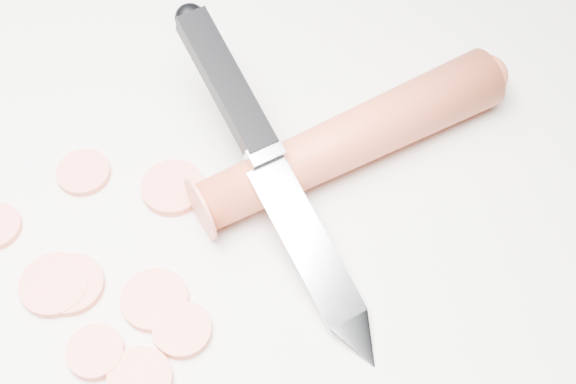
% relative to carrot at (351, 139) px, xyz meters
% --- Properties ---
extents(ground, '(2.40, 2.40, 0.00)m').
position_rel_carrot_xyz_m(ground, '(-0.08, -0.06, -0.02)').
color(ground, silver).
rests_on(ground, ground).
extents(carrot, '(0.15, 0.19, 0.03)m').
position_rel_carrot_xyz_m(carrot, '(0.00, 0.00, 0.00)').
color(carrot, '#C64525').
rests_on(carrot, ground).
extents(carrot_slice_1, '(0.04, 0.04, 0.01)m').
position_rel_carrot_xyz_m(carrot_slice_1, '(-0.11, -0.15, -0.02)').
color(carrot_slice_1, '#F16C57').
rests_on(carrot_slice_1, ground).
extents(carrot_slice_2, '(0.04, 0.04, 0.01)m').
position_rel_carrot_xyz_m(carrot_slice_2, '(-0.09, -0.07, -0.02)').
color(carrot_slice_2, '#F16C57').
rests_on(carrot_slice_2, ground).
extents(carrot_slice_3, '(0.03, 0.03, 0.01)m').
position_rel_carrot_xyz_m(carrot_slice_3, '(-0.04, -0.15, -0.02)').
color(carrot_slice_3, '#F16C57').
rests_on(carrot_slice_3, ground).
extents(carrot_slice_4, '(0.04, 0.04, 0.01)m').
position_rel_carrot_xyz_m(carrot_slice_4, '(-0.06, -0.14, -0.02)').
color(carrot_slice_4, '#F16C57').
rests_on(carrot_slice_4, ground).
extents(carrot_slice_5, '(0.03, 0.03, 0.01)m').
position_rel_carrot_xyz_m(carrot_slice_5, '(-0.15, -0.08, -0.02)').
color(carrot_slice_5, '#F16C57').
rests_on(carrot_slice_5, ground).
extents(carrot_slice_6, '(0.03, 0.03, 0.01)m').
position_rel_carrot_xyz_m(carrot_slice_6, '(-0.05, -0.18, -0.02)').
color(carrot_slice_6, '#F16C57').
rests_on(carrot_slice_6, ground).
extents(carrot_slice_7, '(0.03, 0.03, 0.01)m').
position_rel_carrot_xyz_m(carrot_slice_7, '(-0.08, -0.18, -0.02)').
color(carrot_slice_7, '#F16C57').
rests_on(carrot_slice_7, ground).
extents(carrot_slice_8, '(0.04, 0.04, 0.01)m').
position_rel_carrot_xyz_m(carrot_slice_8, '(-0.12, -0.15, -0.02)').
color(carrot_slice_8, '#F16C57').
rests_on(carrot_slice_8, ground).
extents(kitchen_knife, '(0.20, 0.16, 0.08)m').
position_rel_carrot_xyz_m(kitchen_knife, '(-0.03, -0.05, 0.02)').
color(kitchen_knife, silver).
rests_on(kitchen_knife, ground).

